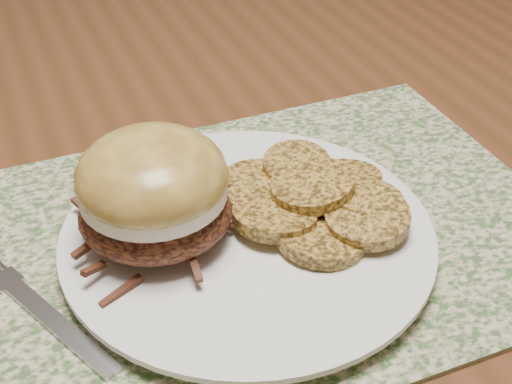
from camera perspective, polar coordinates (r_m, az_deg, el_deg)
dining_table at (r=0.77m, az=1.40°, el=2.03°), size 1.50×0.90×0.75m
placemat at (r=0.55m, az=1.17°, el=-3.29°), size 0.45×0.33×0.00m
dinner_plate at (r=0.53m, az=-0.66°, el=-3.72°), size 0.26×0.26×0.02m
pork_sandwich at (r=0.50m, az=-8.21°, el=0.03°), size 0.14×0.13×0.08m
roasted_potatoes at (r=0.54m, az=4.74°, el=-0.60°), size 0.16×0.16×0.04m
fork at (r=0.51m, az=-16.96°, el=-8.90°), size 0.08×0.15×0.00m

